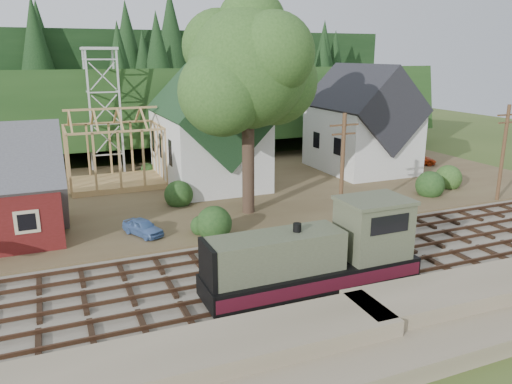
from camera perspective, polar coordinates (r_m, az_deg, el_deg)
name	(u,v)px	position (r m, az deg, el deg)	size (l,w,h in m)	color
ground	(282,271)	(28.37, 3.03, -9.05)	(140.00, 140.00, 0.00)	#384C1E
embankment	(373,352)	(21.98, 13.19, -17.33)	(64.00, 5.00, 1.60)	#7F7259
railroad_bed	(282,270)	(28.33, 3.03, -8.90)	(64.00, 11.00, 0.16)	#726B5B
village_flat	(193,191)	(44.26, -7.17, 0.13)	(64.00, 26.00, 0.30)	brown
hillside	(143,147)	(67.19, -12.83, 4.99)	(70.00, 28.00, 8.00)	#1E3F19
ridge	(124,131)	(82.80, -14.87, 6.78)	(80.00, 20.00, 12.00)	black
church	(208,130)	(45.37, -5.53, 7.05)	(8.40, 15.17, 13.00)	silver
farmhouse	(362,125)	(51.86, 11.97, 7.49)	(8.40, 10.80, 10.60)	silver
timber_frame	(115,153)	(46.27, -15.86, 4.29)	(8.20, 6.20, 6.99)	tan
lattice_tower	(101,73)	(51.48, -17.33, 12.86)	(3.20, 3.20, 12.12)	silver
big_tree	(250,77)	(35.94, -0.73, 13.00)	(10.90, 8.40, 14.70)	#38281E
telegraph_pole_near	(342,168)	(34.63, 9.83, 2.71)	(2.20, 0.28, 8.00)	#4C331E
telegraph_pole_far	(503,152)	(44.46, 26.41, 4.12)	(2.20, 0.28, 8.00)	#4C331E
locomotive	(320,256)	(25.43, 7.38, -7.22)	(11.14, 2.79, 4.48)	black
car_blue	(143,227)	(33.53, -12.80, -3.93)	(1.29, 3.20, 1.09)	#567DBA
car_red	(417,160)	(56.42, 17.94, 3.55)	(1.81, 3.92, 1.09)	red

